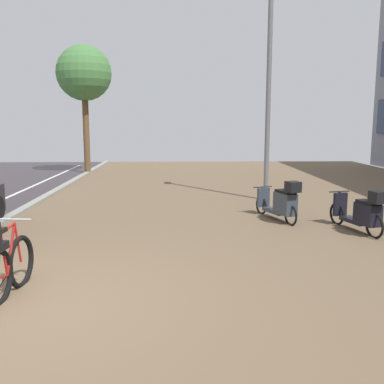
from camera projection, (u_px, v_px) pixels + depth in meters
ground at (159, 305)px, 5.60m from camera, size 21.00×40.00×0.13m
bicycle_foreground at (5, 266)px, 5.79m from camera, size 0.72×1.43×1.13m
scooter_near at (281, 202)px, 10.12m from camera, size 0.86×1.71×1.02m
scooter_mid at (362, 212)px, 9.06m from camera, size 0.75×1.73×0.98m
lamp_post at (269, 76)px, 12.39m from camera, size 0.20×0.52×6.54m
street_tree at (84, 74)px, 18.98m from camera, size 2.41×2.41×5.62m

